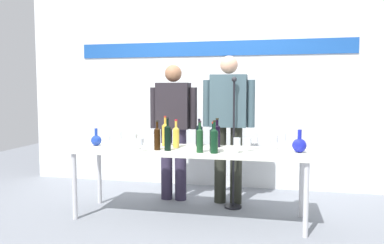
{
  "coord_description": "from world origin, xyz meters",
  "views": [
    {
      "loc": [
        0.86,
        -3.81,
        1.35
      ],
      "look_at": [
        0.0,
        0.15,
        1.01
      ],
      "focal_mm": 35.41,
      "sensor_mm": 36.0,
      "label": 1
    }
  ],
  "objects_px": {
    "presenter_left": "(173,124)",
    "wine_glass_right_4": "(248,141)",
    "wine_bottle_7": "(176,136)",
    "wine_glass_right_3": "(283,138)",
    "wine_glass_left_3": "(118,134)",
    "wine_glass_left_5": "(134,138)",
    "wine_glass_left_0": "(140,142)",
    "wine_glass_left_1": "(108,139)",
    "decanter_blue_left": "(96,140)",
    "wine_bottle_2": "(168,137)",
    "display_table": "(189,154)",
    "presenter_right": "(228,119)",
    "wine_bottle_4": "(214,140)",
    "wine_glass_right_0": "(274,140)",
    "wine_bottle_5": "(157,137)",
    "wine_glass_right_1": "(237,142)",
    "wine_bottle_3": "(213,139)",
    "decanter_blue_right": "(299,145)",
    "wine_glass_right_2": "(255,140)",
    "wine_glass_left_4": "(154,137)",
    "wine_bottle_8": "(217,135)",
    "wine_bottle_6": "(199,135)",
    "wine_glass_left_2": "(119,136)",
    "wine_bottle_0": "(200,139)",
    "wine_bottle_1": "(165,134)"
  },
  "relations": [
    {
      "from": "presenter_left",
      "to": "wine_glass_right_4",
      "type": "distance_m",
      "value": 1.17
    },
    {
      "from": "wine_bottle_7",
      "to": "wine_glass_right_3",
      "type": "xyz_separation_m",
      "value": [
        1.12,
        0.22,
        -0.02
      ]
    },
    {
      "from": "wine_glass_left_3",
      "to": "wine_glass_left_5",
      "type": "height_order",
      "value": "wine_glass_left_5"
    },
    {
      "from": "wine_glass_left_0",
      "to": "wine_glass_left_1",
      "type": "height_order",
      "value": "wine_glass_left_1"
    },
    {
      "from": "decanter_blue_left",
      "to": "wine_glass_left_3",
      "type": "relative_size",
      "value": 1.27
    },
    {
      "from": "wine_glass_left_3",
      "to": "presenter_left",
      "type": "bearing_deg",
      "value": 35.35
    },
    {
      "from": "presenter_left",
      "to": "wine_bottle_2",
      "type": "relative_size",
      "value": 4.85
    },
    {
      "from": "wine_bottle_7",
      "to": "wine_glass_left_1",
      "type": "height_order",
      "value": "wine_bottle_7"
    },
    {
      "from": "display_table",
      "to": "presenter_right",
      "type": "relative_size",
      "value": 1.4
    },
    {
      "from": "wine_glass_right_4",
      "to": "wine_bottle_7",
      "type": "bearing_deg",
      "value": 172.21
    },
    {
      "from": "wine_bottle_2",
      "to": "wine_bottle_4",
      "type": "height_order",
      "value": "wine_bottle_2"
    },
    {
      "from": "presenter_left",
      "to": "presenter_right",
      "type": "relative_size",
      "value": 0.95
    },
    {
      "from": "wine_glass_right_0",
      "to": "wine_bottle_5",
      "type": "bearing_deg",
      "value": -167.8
    },
    {
      "from": "wine_glass_right_1",
      "to": "decanter_blue_left",
      "type": "bearing_deg",
      "value": 173.75
    },
    {
      "from": "wine_glass_left_3",
      "to": "wine_glass_left_5",
      "type": "bearing_deg",
      "value": -49.62
    },
    {
      "from": "presenter_right",
      "to": "wine_glass_left_3",
      "type": "distance_m",
      "value": 1.3
    },
    {
      "from": "wine_bottle_3",
      "to": "wine_glass_right_3",
      "type": "height_order",
      "value": "wine_bottle_3"
    },
    {
      "from": "decanter_blue_right",
      "to": "wine_glass_right_2",
      "type": "xyz_separation_m",
      "value": [
        -0.44,
        0.07,
        0.02
      ]
    },
    {
      "from": "wine_bottle_3",
      "to": "wine_bottle_7",
      "type": "relative_size",
      "value": 0.99
    },
    {
      "from": "wine_glass_left_4",
      "to": "wine_glass_left_1",
      "type": "bearing_deg",
      "value": -145.07
    },
    {
      "from": "display_table",
      "to": "wine_glass_right_1",
      "type": "distance_m",
      "value": 0.57
    },
    {
      "from": "wine_bottle_2",
      "to": "wine_bottle_8",
      "type": "height_order",
      "value": "wine_bottle_2"
    },
    {
      "from": "wine_bottle_7",
      "to": "presenter_left",
      "type": "bearing_deg",
      "value": 107.69
    },
    {
      "from": "decanter_blue_left",
      "to": "wine_glass_left_0",
      "type": "relative_size",
      "value": 1.41
    },
    {
      "from": "decanter_blue_right",
      "to": "display_table",
      "type": "bearing_deg",
      "value": -179.94
    },
    {
      "from": "wine_bottle_7",
      "to": "wine_bottle_6",
      "type": "bearing_deg",
      "value": 35.1
    },
    {
      "from": "wine_glass_left_2",
      "to": "wine_glass_right_3",
      "type": "height_order",
      "value": "wine_glass_left_2"
    },
    {
      "from": "wine_bottle_6",
      "to": "wine_glass_left_4",
      "type": "bearing_deg",
      "value": -166.26
    },
    {
      "from": "wine_glass_left_0",
      "to": "wine_bottle_6",
      "type": "bearing_deg",
      "value": 44.79
    },
    {
      "from": "display_table",
      "to": "wine_glass_left_4",
      "type": "relative_size",
      "value": 17.12
    },
    {
      "from": "display_table",
      "to": "wine_bottle_0",
      "type": "height_order",
      "value": "wine_bottle_0"
    },
    {
      "from": "wine_bottle_1",
      "to": "wine_glass_right_2",
      "type": "relative_size",
      "value": 2.4
    },
    {
      "from": "wine_glass_left_1",
      "to": "wine_glass_right_1",
      "type": "relative_size",
      "value": 0.94
    },
    {
      "from": "wine_bottle_0",
      "to": "wine_glass_right_4",
      "type": "relative_size",
      "value": 2.17
    },
    {
      "from": "display_table",
      "to": "presenter_left",
      "type": "xyz_separation_m",
      "value": [
        -0.34,
        0.63,
        0.26
      ]
    },
    {
      "from": "wine_glass_left_2",
      "to": "wine_glass_right_2",
      "type": "bearing_deg",
      "value": 1.58
    },
    {
      "from": "wine_glass_left_1",
      "to": "wine_glass_left_4",
      "type": "xyz_separation_m",
      "value": [
        0.41,
        0.29,
        -0.0
      ]
    },
    {
      "from": "presenter_left",
      "to": "wine_glass_right_4",
      "type": "xyz_separation_m",
      "value": [
        0.95,
        -0.67,
        -0.1
      ]
    },
    {
      "from": "wine_bottle_4",
      "to": "wine_glass_left_4",
      "type": "height_order",
      "value": "wine_bottle_4"
    },
    {
      "from": "wine_bottle_3",
      "to": "wine_glass_right_1",
      "type": "xyz_separation_m",
      "value": [
        0.24,
        -0.04,
        -0.02
      ]
    },
    {
      "from": "wine_glass_left_4",
      "to": "wine_bottle_5",
      "type": "bearing_deg",
      "value": -65.98
    },
    {
      "from": "wine_bottle_3",
      "to": "wine_glass_left_5",
      "type": "distance_m",
      "value": 0.81
    },
    {
      "from": "wine_bottle_8",
      "to": "wine_glass_left_4",
      "type": "distance_m",
      "value": 0.68
    },
    {
      "from": "decanter_blue_right",
      "to": "wine_bottle_7",
      "type": "relative_size",
      "value": 0.75
    },
    {
      "from": "decanter_blue_left",
      "to": "wine_glass_right_4",
      "type": "relative_size",
      "value": 1.33
    },
    {
      "from": "presenter_left",
      "to": "wine_glass_left_1",
      "type": "distance_m",
      "value": 0.96
    },
    {
      "from": "wine_glass_left_0",
      "to": "wine_glass_right_2",
      "type": "bearing_deg",
      "value": 17.59
    },
    {
      "from": "wine_bottle_0",
      "to": "wine_glass_right_4",
      "type": "bearing_deg",
      "value": 20.03
    },
    {
      "from": "decanter_blue_left",
      "to": "wine_bottle_4",
      "type": "xyz_separation_m",
      "value": [
        1.35,
        -0.22,
        0.07
      ]
    },
    {
      "from": "wine_glass_left_5",
      "to": "presenter_right",
      "type": "bearing_deg",
      "value": 43.17
    }
  ]
}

